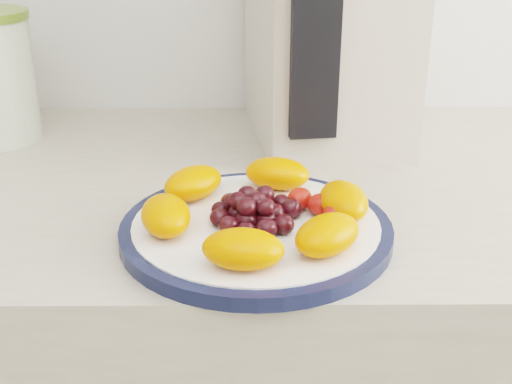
{
  "coord_description": "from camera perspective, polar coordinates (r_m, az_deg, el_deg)",
  "views": [
    {
      "loc": [
        0.06,
        0.44,
        1.21
      ],
      "look_at": [
        0.07,
        1.03,
        0.95
      ],
      "focal_mm": 45.0,
      "sensor_mm": 36.0,
      "label": 1
    }
  ],
  "objects": [
    {
      "name": "plate_rim",
      "position": [
        0.66,
        0.0,
        -3.39
      ],
      "size": [
        0.28,
        0.28,
        0.01
      ],
      "primitive_type": "cylinder",
      "color": "#111835",
      "rests_on": "counter"
    },
    {
      "name": "plate_face",
      "position": [
        0.66,
        0.0,
        -3.31
      ],
      "size": [
        0.25,
        0.25,
        0.02
      ],
      "primitive_type": "cylinder",
      "color": "white",
      "rests_on": "counter"
    },
    {
      "name": "appliance_body",
      "position": [
        0.93,
        6.29,
        15.02
      ],
      "size": [
        0.23,
        0.3,
        0.34
      ],
      "primitive_type": "cube",
      "rotation": [
        0.0,
        0.0,
        0.14
      ],
      "color": "#BDB1A1",
      "rests_on": "counter"
    },
    {
      "name": "appliance_panel",
      "position": [
        0.78,
        5.31,
        13.79
      ],
      "size": [
        0.06,
        0.03,
        0.25
      ],
      "primitive_type": "cube",
      "rotation": [
        0.0,
        0.0,
        0.14
      ],
      "color": "black",
      "rests_on": "appliance_body"
    },
    {
      "name": "fruit_plate",
      "position": [
        0.65,
        0.54,
        -1.39
      ],
      "size": [
        0.24,
        0.24,
        0.04
      ],
      "color": "#FF6000",
      "rests_on": "plate_face"
    }
  ]
}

